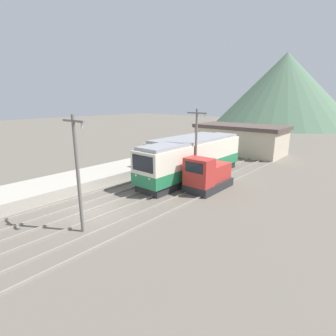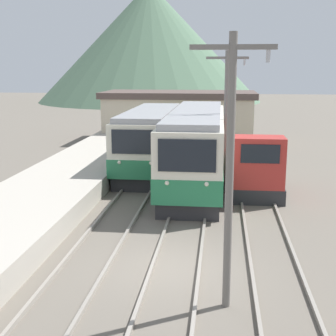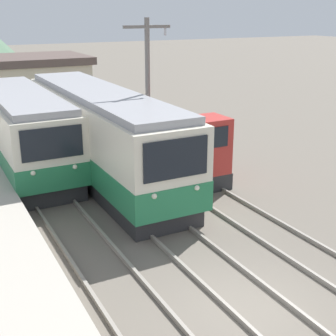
# 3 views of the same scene
# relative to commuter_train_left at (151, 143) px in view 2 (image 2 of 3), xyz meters

# --- Properties ---
(ground_plane) EXTENTS (200.00, 200.00, 0.00)m
(ground_plane) POSITION_rel_commuter_train_left_xyz_m (2.60, -13.75, -1.69)
(ground_plane) COLOR #665E54
(track_left) EXTENTS (1.54, 60.00, 0.14)m
(track_left) POSITION_rel_commuter_train_left_xyz_m (-0.00, -13.75, -1.62)
(track_left) COLOR gray
(track_left) RESTS_ON ground
(track_center) EXTENTS (1.54, 60.00, 0.14)m
(track_center) POSITION_rel_commuter_train_left_xyz_m (2.80, -13.75, -1.62)
(track_center) COLOR gray
(track_center) RESTS_ON ground
(track_right) EXTENTS (1.54, 60.00, 0.14)m
(track_right) POSITION_rel_commuter_train_left_xyz_m (5.80, -13.75, -1.62)
(track_right) COLOR gray
(track_right) RESTS_ON ground
(commuter_train_left) EXTENTS (2.84, 10.78, 3.63)m
(commuter_train_left) POSITION_rel_commuter_train_left_xyz_m (0.00, 0.00, 0.00)
(commuter_train_left) COLOR #28282B
(commuter_train_left) RESTS_ON ground
(commuter_train_center) EXTENTS (2.84, 13.90, 3.87)m
(commuter_train_center) POSITION_rel_commuter_train_left_xyz_m (2.80, -2.60, 0.10)
(commuter_train_center) COLOR #28282B
(commuter_train_center) RESTS_ON ground
(shunting_locomotive) EXTENTS (2.40, 4.67, 3.00)m
(shunting_locomotive) POSITION_rel_commuter_train_left_xyz_m (5.80, -4.69, -0.48)
(shunting_locomotive) COLOR #28282B
(shunting_locomotive) RESTS_ON ground
(catenary_mast_near) EXTENTS (2.00, 0.20, 6.83)m
(catenary_mast_near) POSITION_rel_commuter_train_left_xyz_m (4.31, -15.90, 2.04)
(catenary_mast_near) COLOR slate
(catenary_mast_near) RESTS_ON ground
(catenary_mast_mid) EXTENTS (2.00, 0.20, 6.83)m
(catenary_mast_mid) POSITION_rel_commuter_train_left_xyz_m (4.31, -4.33, 2.04)
(catenary_mast_mid) COLOR slate
(catenary_mast_mid) RESTS_ON ground
(station_building) EXTENTS (12.60, 6.30, 4.10)m
(station_building) POSITION_rel_commuter_train_left_xyz_m (0.58, 12.25, 0.38)
(station_building) COLOR beige
(station_building) RESTS_ON ground
(mountain_backdrop) EXTENTS (40.72, 40.72, 20.93)m
(mountain_backdrop) POSITION_rel_commuter_train_left_xyz_m (-9.20, 60.37, 8.78)
(mountain_backdrop) COLOR #517056
(mountain_backdrop) RESTS_ON ground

